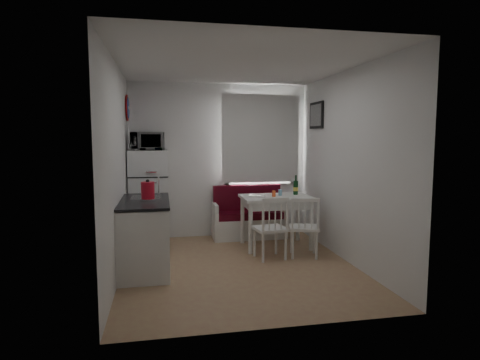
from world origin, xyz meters
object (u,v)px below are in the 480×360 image
object	(u,v)px
fridge	(149,198)
bench	(249,220)
kettle	(148,191)
chair_left	(272,221)
kitchen_counter	(145,234)
chair_right	(306,221)
microwave	(148,141)
dining_table	(276,202)
wine_bottle	(296,185)

from	to	relation	value
fridge	bench	bearing A→B (deg)	3.79
bench	fridge	size ratio (longest dim) A/B	0.82
kettle	fridge	bearing A→B (deg)	91.27
bench	chair_left	world-z (taller)	chair_left
kitchen_counter	bench	size ratio (longest dim) A/B	1.08
kitchen_counter	chair_left	xyz separation A→B (m)	(1.70, 0.04, 0.09)
kettle	kitchen_counter	bearing A→B (deg)	114.94
chair_right	microwave	distance (m)	2.70
dining_table	kettle	bearing A→B (deg)	-156.66
chair_left	fridge	size ratio (longest dim) A/B	0.32
kitchen_counter	fridge	size ratio (longest dim) A/B	0.88
kitchen_counter	wine_bottle	xyz separation A→B (m)	(2.30, 0.80, 0.50)
bench	kettle	world-z (taller)	kettle
dining_table	fridge	distance (m)	2.00
chair_right	fridge	world-z (taller)	fridge
chair_right	microwave	bearing A→B (deg)	167.31
chair_left	kitchen_counter	bearing A→B (deg)	173.01
dining_table	wine_bottle	world-z (taller)	wine_bottle
microwave	chair_right	bearing A→B (deg)	-27.98
kitchen_counter	kettle	world-z (taller)	kettle
kitchen_counter	wine_bottle	distance (m)	2.48
kitchen_counter	wine_bottle	world-z (taller)	kitchen_counter
kitchen_counter	dining_table	world-z (taller)	kitchen_counter
kitchen_counter	chair_left	world-z (taller)	kitchen_counter
dining_table	chair_right	distance (m)	0.73
chair_left	wine_bottle	bearing A→B (deg)	43.54
kitchen_counter	kettle	distance (m)	0.59
microwave	bench	bearing A→B (deg)	5.53
kitchen_counter	bench	xyz separation A→B (m)	(1.66, 1.35, -0.16)
dining_table	chair_left	world-z (taller)	chair_left
bench	fridge	bearing A→B (deg)	-176.21
microwave	kettle	world-z (taller)	microwave
kitchen_counter	microwave	world-z (taller)	microwave
chair_right	kettle	world-z (taller)	kettle
kitchen_counter	chair_left	distance (m)	1.70
bench	chair_left	distance (m)	1.34
microwave	wine_bottle	xyz separation A→B (m)	(2.28, -0.40, -0.69)
kitchen_counter	chair_right	bearing A→B (deg)	0.98
chair_left	wine_bottle	xyz separation A→B (m)	(0.60, 0.76, 0.40)
dining_table	chair_left	xyz separation A→B (m)	(-0.25, -0.66, -0.16)
bench	dining_table	distance (m)	0.83
fridge	kettle	size ratio (longest dim) A/B	5.67
kettle	dining_table	bearing A→B (deg)	22.96
bench	fridge	distance (m)	1.70
kettle	wine_bottle	size ratio (longest dim) A/B	0.85
microwave	wine_bottle	world-z (taller)	microwave
kitchen_counter	bench	bearing A→B (deg)	39.22
kitchen_counter	wine_bottle	bearing A→B (deg)	19.14
kitchen_counter	chair_left	size ratio (longest dim) A/B	2.78
chair_left	kettle	world-z (taller)	kettle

